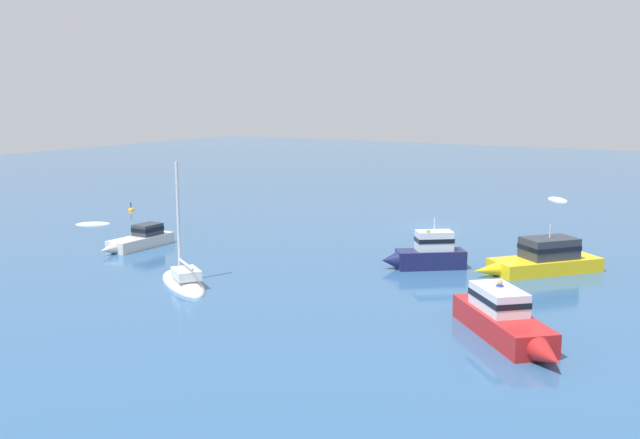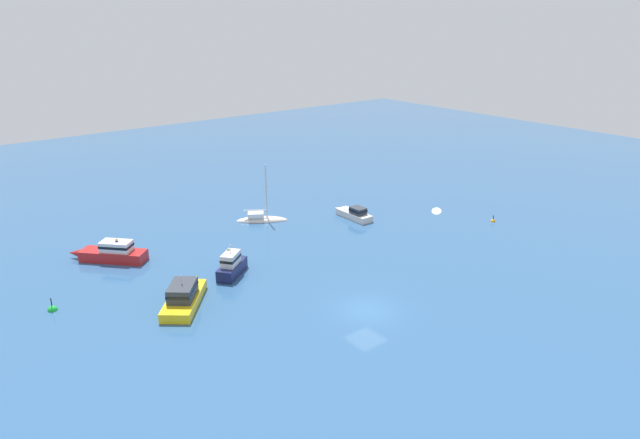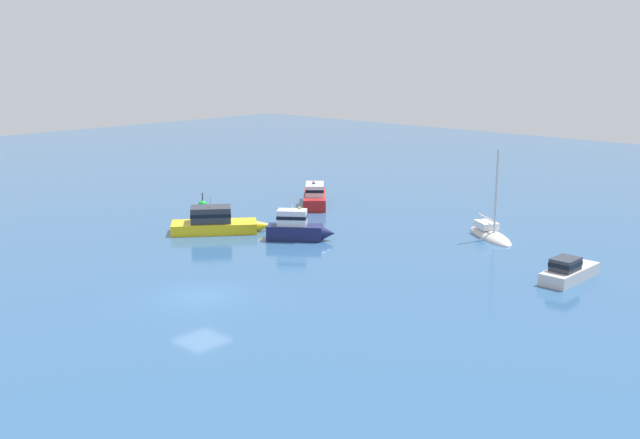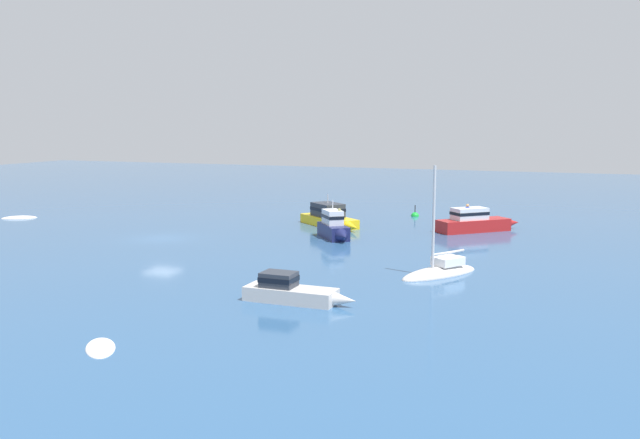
{
  "view_description": "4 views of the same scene",
  "coord_description": "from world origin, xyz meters",
  "px_view_note": "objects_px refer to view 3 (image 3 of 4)",
  "views": [
    {
      "loc": [
        48.67,
        19.8,
        9.62
      ],
      "look_at": [
        10.94,
        -2.84,
        1.91
      ],
      "focal_mm": 41.32,
      "sensor_mm": 36.0,
      "label": 1
    },
    {
      "loc": [
        -27.8,
        26.54,
        21.1
      ],
      "look_at": [
        14.79,
        -7.27,
        1.42
      ],
      "focal_mm": 32.3,
      "sensor_mm": 36.0,
      "label": 2
    },
    {
      "loc": [
        -22.91,
        -30.09,
        12.67
      ],
      "look_at": [
        14.36,
        4.84,
        0.94
      ],
      "focal_mm": 41.94,
      "sensor_mm": 36.0,
      "label": 3
    },
    {
      "loc": [
        28.53,
        -41.91,
        8.51
      ],
      "look_at": [
        14.35,
        -4.88,
        2.81
      ],
      "focal_mm": 38.22,
      "sensor_mm": 36.0,
      "label": 4
    }
  ],
  "objects_px": {
    "mooring_buoy": "(203,205)",
    "powerboat": "(570,270)",
    "launch": "(297,228)",
    "launch_1": "(315,196)",
    "motor_cruiser": "(215,222)",
    "yacht": "(490,235)"
  },
  "relations": [
    {
      "from": "launch_1",
      "to": "powerboat",
      "type": "bearing_deg",
      "value": -144.62
    },
    {
      "from": "launch_1",
      "to": "motor_cruiser",
      "type": "xyz_separation_m",
      "value": [
        -11.67,
        -1.43,
        -0.02
      ]
    },
    {
      "from": "motor_cruiser",
      "to": "mooring_buoy",
      "type": "relative_size",
      "value": 4.83
    },
    {
      "from": "powerboat",
      "to": "launch_1",
      "type": "height_order",
      "value": "launch_1"
    },
    {
      "from": "launch",
      "to": "launch_1",
      "type": "bearing_deg",
      "value": 90.06
    },
    {
      "from": "powerboat",
      "to": "launch_1",
      "type": "bearing_deg",
      "value": 78.9
    },
    {
      "from": "powerboat",
      "to": "motor_cruiser",
      "type": "bearing_deg",
      "value": 106.45
    },
    {
      "from": "yacht",
      "to": "mooring_buoy",
      "type": "bearing_deg",
      "value": -129.92
    },
    {
      "from": "yacht",
      "to": "launch",
      "type": "bearing_deg",
      "value": -99.85
    },
    {
      "from": "launch_1",
      "to": "motor_cruiser",
      "type": "distance_m",
      "value": 11.75
    },
    {
      "from": "yacht",
      "to": "motor_cruiser",
      "type": "distance_m",
      "value": 19.13
    },
    {
      "from": "launch",
      "to": "launch_1",
      "type": "height_order",
      "value": "launch"
    },
    {
      "from": "launch",
      "to": "powerboat",
      "type": "height_order",
      "value": "launch"
    },
    {
      "from": "powerboat",
      "to": "yacht",
      "type": "distance_m",
      "value": 10.0
    },
    {
      "from": "launch_1",
      "to": "launch",
      "type": "bearing_deg",
      "value": 174.81
    },
    {
      "from": "powerboat",
      "to": "motor_cruiser",
      "type": "relative_size",
      "value": 0.83
    },
    {
      "from": "mooring_buoy",
      "to": "powerboat",
      "type": "bearing_deg",
      "value": -87.65
    },
    {
      "from": "launch",
      "to": "yacht",
      "type": "bearing_deg",
      "value": 8.84
    },
    {
      "from": "launch",
      "to": "powerboat",
      "type": "bearing_deg",
      "value": -24.39
    },
    {
      "from": "launch_1",
      "to": "mooring_buoy",
      "type": "xyz_separation_m",
      "value": [
        -6.39,
        6.77,
        -0.75
      ]
    },
    {
      "from": "launch",
      "to": "powerboat",
      "type": "relative_size",
      "value": 0.79
    },
    {
      "from": "launch",
      "to": "yacht",
      "type": "xyz_separation_m",
      "value": [
        9.62,
        -9.13,
        -0.73
      ]
    }
  ]
}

